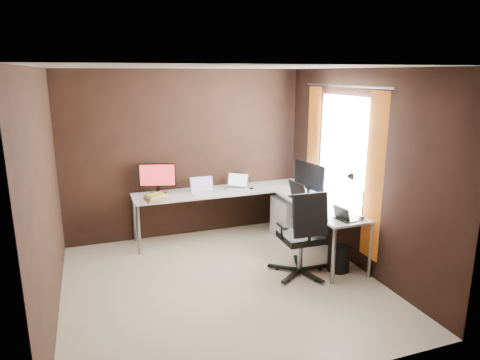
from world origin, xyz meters
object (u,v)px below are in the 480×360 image
(desk_lamp, at_px, (356,191))
(wastebasket, at_px, (338,259))
(laptop_black_big, at_px, (301,195))
(laptop_black_small, at_px, (344,217))
(laptop_white, at_px, (203,189))
(laptop_silver, at_px, (237,185))
(monitor_right, at_px, (310,178))
(book_stack, at_px, (156,197))
(drawer_pedestal, at_px, (289,217))
(office_chair, at_px, (302,250))
(monitor_left, at_px, (157,177))

(desk_lamp, bearing_deg, wastebasket, 126.60)
(laptop_black_big, bearing_deg, laptop_black_small, 177.84)
(laptop_white, bearing_deg, laptop_silver, 6.77)
(monitor_right, distance_m, wastebasket, 1.21)
(book_stack, relative_size, wastebasket, 1.03)
(laptop_black_small, relative_size, wastebasket, 0.89)
(drawer_pedestal, height_order, office_chair, office_chair)
(laptop_black_small, bearing_deg, laptop_silver, 12.81)
(desk_lamp, xyz_separation_m, wastebasket, (-0.07, 0.16, -0.93))
(laptop_black_small, distance_m, desk_lamp, 0.34)
(monitor_left, bearing_deg, laptop_black_small, -28.93)
(monitor_left, distance_m, book_stack, 0.38)
(monitor_left, height_order, monitor_right, monitor_right)
(office_chair, distance_m, wastebasket, 0.53)
(wastebasket, bearing_deg, laptop_silver, 115.65)
(laptop_silver, bearing_deg, wastebasket, -27.77)
(drawer_pedestal, xyz_separation_m, laptop_silver, (-0.72, 0.36, 0.48))
(monitor_right, distance_m, laptop_black_small, 1.03)
(monitor_left, distance_m, desk_lamp, 2.79)
(wastebasket, bearing_deg, monitor_right, 88.84)
(drawer_pedestal, bearing_deg, laptop_silver, 153.09)
(laptop_silver, xyz_separation_m, office_chair, (0.29, -1.58, -0.46))
(book_stack, bearing_deg, monitor_left, 75.36)
(monitor_left, bearing_deg, book_stack, -89.07)
(drawer_pedestal, relative_size, wastebasket, 1.90)
(laptop_white, relative_size, laptop_black_small, 1.21)
(laptop_white, distance_m, laptop_black_small, 2.16)
(drawer_pedestal, distance_m, laptop_silver, 0.94)
(laptop_silver, bearing_deg, monitor_right, -7.66)
(drawer_pedestal, height_order, laptop_black_big, laptop_black_big)
(monitor_left, bearing_deg, drawer_pedestal, 2.01)
(laptop_silver, relative_size, desk_lamp, 0.73)
(book_stack, bearing_deg, laptop_silver, 9.64)
(laptop_silver, xyz_separation_m, laptop_black_small, (0.73, -1.78, -0.01))
(office_chair, bearing_deg, monitor_left, 132.94)
(book_stack, relative_size, office_chair, 0.30)
(laptop_black_big, bearing_deg, wastebasket, -177.44)
(monitor_left, height_order, book_stack, monitor_left)
(monitor_left, height_order, laptop_black_big, monitor_left)
(monitor_left, relative_size, laptop_black_big, 1.22)
(monitor_right, distance_m, office_chair, 1.17)
(drawer_pedestal, bearing_deg, laptop_white, 166.19)
(laptop_black_big, height_order, wastebasket, laptop_black_big)
(desk_lamp, bearing_deg, laptop_silver, 127.61)
(monitor_right, relative_size, desk_lamp, 1.05)
(book_stack, bearing_deg, drawer_pedestal, -4.34)
(laptop_black_big, bearing_deg, laptop_silver, 31.53)
(drawer_pedestal, relative_size, book_stack, 1.84)
(laptop_silver, relative_size, office_chair, 0.38)
(wastebasket, bearing_deg, monitor_left, 138.62)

